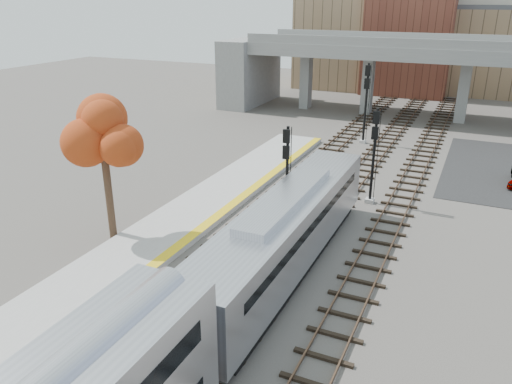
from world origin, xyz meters
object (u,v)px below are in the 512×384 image
Objects in this scene: locomotive at (286,231)px; signal_mast_mid at (373,158)px; tree at (102,135)px; signal_mast_far at (366,103)px; signal_mast_near at (286,179)px.

locomotive is 11.37m from signal_mast_mid.
tree is at bearing -137.22° from signal_mast_mid.
signal_mast_far is (-2.10, 26.33, 1.72)m from locomotive.
signal_mast_near is 7.12m from signal_mast_mid.
signal_mast_far reaches higher than signal_mast_mid.
tree reaches higher than signal_mast_mid.
tree is at bearing -145.18° from signal_mast_near.
signal_mast_near is at bearing 111.48° from locomotive.
locomotive is 26.47m from signal_mast_far.
signal_mast_far is at bearing 94.56° from locomotive.
locomotive is 5.79m from signal_mast_near.
tree reaches higher than signal_mast_far.
signal_mast_near reaches higher than locomotive.
tree is (-12.89, -11.93, 3.08)m from signal_mast_mid.
signal_mast_near is at bearing -125.20° from signal_mast_mid.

